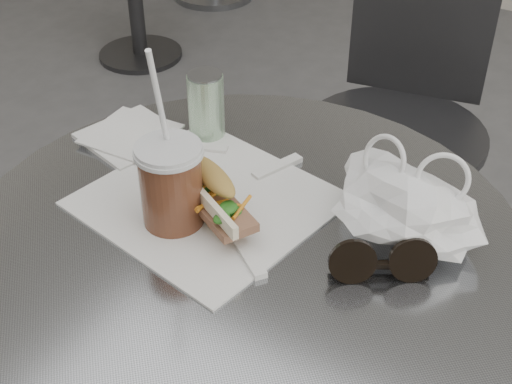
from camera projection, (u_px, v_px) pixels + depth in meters
The scene contains 9 objects.
cafe_table at pixel (244, 369), 1.11m from camera, with size 0.76×0.76×0.74m.
chair_far at pixel (392, 173), 1.73m from camera, with size 0.41×0.44×0.78m.
sandwich_paper at pixel (207, 201), 1.00m from camera, with size 0.31×0.29×0.00m, color white.
banh_mi at pixel (211, 194), 0.95m from camera, with size 0.23×0.18×0.07m.
iced_coffee at pixel (171, 184), 0.93m from camera, with size 0.09×0.09×0.26m.
sunglasses at pixel (382, 263), 0.87m from camera, with size 0.12×0.10×0.06m.
plastic_bag at pixel (403, 208), 0.91m from camera, with size 0.19×0.15×0.10m, color white, non-canonical shape.
napkin_stack at pixel (131, 136), 1.13m from camera, with size 0.17×0.17×0.01m.
drink_can at pixel (206, 105), 1.11m from camera, with size 0.06×0.06×0.11m.
Camera 1 is at (0.40, -0.40, 1.35)m, focal length 50.00 mm.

